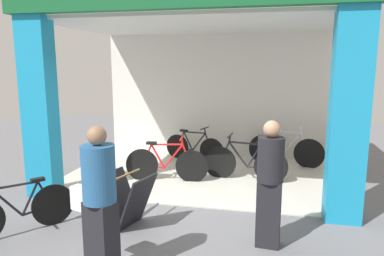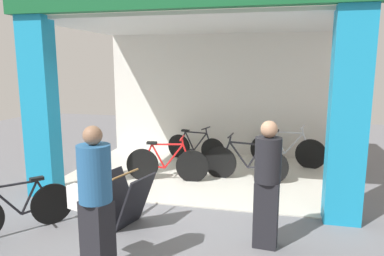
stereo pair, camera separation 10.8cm
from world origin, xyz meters
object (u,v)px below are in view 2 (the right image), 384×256
bicycle_inside_2 (287,150)px  bicycle_inside_1 (246,163)px  sandwich_board_sign (126,199)px  bicycle_inside_3 (195,147)px  pedestrian_1 (95,201)px  bicycle_inside_0 (167,164)px  pedestrian_0 (267,183)px  bicycle_parked_0 (18,209)px

bicycle_inside_2 → bicycle_inside_1: bearing=-122.7°
bicycle_inside_1 → sandwich_board_sign: (-1.49, -2.39, 0.02)m
bicycle_inside_3 → pedestrian_1: bearing=-90.0°
bicycle_inside_0 → bicycle_inside_1: size_ratio=0.98×
bicycle_inside_3 → pedestrian_1: (0.00, -4.87, 0.54)m
bicycle_inside_0 → sandwich_board_sign: 2.02m
pedestrian_0 → bicycle_inside_0: bearing=132.4°
pedestrian_1 → bicycle_parked_0: bearing=155.9°
bicycle_inside_2 → pedestrian_1: bearing=-113.3°
bicycle_inside_0 → bicycle_parked_0: (-1.34, -2.57, -0.03)m
bicycle_inside_2 → pedestrian_1: pedestrian_1 is taller
pedestrian_0 → pedestrian_1: size_ratio=0.97×
sandwich_board_sign → pedestrian_1: (0.20, -1.24, 0.48)m
bicycle_inside_3 → sandwich_board_sign: 3.63m
sandwich_board_sign → pedestrian_0: bearing=-4.3°
bicycle_inside_0 → sandwich_board_sign: bearing=-89.5°
bicycle_inside_1 → sandwich_board_sign: 2.82m
bicycle_inside_0 → sandwich_board_sign: size_ratio=2.06×
bicycle_inside_1 → bicycle_inside_2: 1.52m
bicycle_inside_3 → pedestrian_1: size_ratio=0.88×
sandwich_board_sign → bicycle_inside_1: bearing=58.0°
bicycle_parked_0 → pedestrian_1: pedestrian_1 is taller
bicycle_inside_2 → bicycle_inside_3: size_ratio=1.13×
bicycle_inside_0 → bicycle_inside_3: bicycle_inside_0 is taller
bicycle_inside_2 → sandwich_board_sign: 4.34m
bicycle_inside_1 → pedestrian_1: size_ratio=0.99×
bicycle_inside_0 → bicycle_inside_2: size_ratio=0.98×
bicycle_parked_0 → pedestrian_1: size_ratio=0.72×
sandwich_board_sign → pedestrian_0: (1.96, -0.15, 0.44)m
bicycle_inside_0 → bicycle_inside_2: bearing=35.3°
bicycle_inside_1 → sandwich_board_sign: bearing=-122.0°
bicycle_parked_0 → bicycle_inside_2: bearing=48.9°
bicycle_inside_0 → bicycle_inside_2: (2.33, 1.66, 0.01)m
bicycle_parked_0 → sandwich_board_sign: size_ratio=1.53×
bicycle_inside_2 → bicycle_inside_3: (-2.12, -0.05, -0.04)m
bicycle_parked_0 → bicycle_inside_0: bearing=62.3°
pedestrian_0 → pedestrian_1: bearing=-148.2°
bicycle_parked_0 → sandwich_board_sign: 1.47m
bicycle_inside_0 → pedestrian_1: pedestrian_1 is taller
bicycle_parked_0 → pedestrian_0: pedestrian_0 is taller
bicycle_inside_0 → pedestrian_1: size_ratio=0.97×
bicycle_inside_1 → pedestrian_1: bearing=-109.6°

